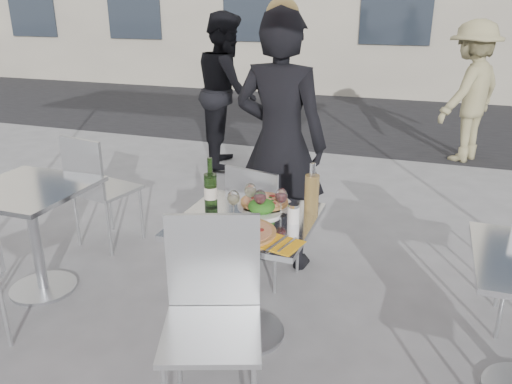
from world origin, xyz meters
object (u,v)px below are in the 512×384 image
(wineglass_white_b, at_px, (250,191))
(napkin_left, at_px, (191,224))
(pizza_far, at_px, (264,203))
(pedestrian_b, at_px, (470,92))
(wineglass_red_a, at_px, (260,198))
(chair_far, at_px, (260,215))
(carafe, at_px, (312,193))
(sugar_shaker, at_px, (293,214))
(side_chair_lfar, at_px, (96,183))
(chair_near, at_px, (212,304))
(napkin_right, at_px, (282,244))
(main_table, at_px, (247,253))
(salad_plate, at_px, (262,208))
(wineglass_red_b, at_px, (281,197))
(side_table_left, at_px, (32,217))
(pizza_near, at_px, (241,232))
(woman_diner, at_px, (280,144))
(pedestrian_a, at_px, (227,91))
(wineglass_white_a, at_px, (234,199))
(wine_bottle, at_px, (211,189))

(wineglass_white_b, bearing_deg, napkin_left, -126.10)
(wineglass_white_b, bearing_deg, pizza_far, 59.29)
(pedestrian_b, xyz_separation_m, wineglass_red_a, (-1.23, -4.26, 0.01))
(pizza_far, bearing_deg, chair_far, 112.91)
(carafe, xyz_separation_m, sugar_shaker, (-0.06, -0.17, -0.06))
(side_chair_lfar, bearing_deg, carafe, 175.47)
(chair_near, relative_size, sugar_shaker, 8.95)
(napkin_right, bearing_deg, chair_far, 128.89)
(side_chair_lfar, relative_size, napkin_right, 4.26)
(main_table, height_order, salad_plate, salad_plate)
(wineglass_red_b, bearing_deg, side_table_left, -176.52)
(pizza_near, xyz_separation_m, carafe, (0.27, 0.39, 0.11))
(side_table_left, relative_size, carafe, 2.59)
(pedestrian_b, relative_size, wineglass_red_b, 10.77)
(woman_diner, height_order, napkin_right, woman_diner)
(side_chair_lfar, bearing_deg, napkin_right, 163.11)
(main_table, distance_m, napkin_left, 0.37)
(side_table_left, distance_m, chair_near, 1.64)
(pedestrian_a, bearing_deg, chair_far, -176.27)
(salad_plate, relative_size, wineglass_white_b, 1.40)
(main_table, distance_m, side_chair_lfar, 1.66)
(pedestrian_a, relative_size, pizza_near, 4.97)
(chair_far, relative_size, woman_diner, 0.47)
(chair_near, xyz_separation_m, salad_plate, (0.01, 0.65, 0.22))
(woman_diner, relative_size, napkin_left, 8.68)
(main_table, relative_size, sugar_shaker, 7.01)
(chair_near, distance_m, wineglass_red_b, 0.74)
(woman_diner, bearing_deg, side_chair_lfar, 14.56)
(napkin_left, bearing_deg, wineglass_white_b, 65.34)
(pedestrian_b, xyz_separation_m, pizza_far, (-1.27, -4.09, -0.08))
(side_chair_lfar, bearing_deg, napkin_left, 156.15)
(woman_diner, bearing_deg, side_table_left, 38.56)
(pizza_far, height_order, wineglass_red_a, wineglass_red_a)
(chair_far, bearing_deg, napkin_right, 127.88)
(side_chair_lfar, relative_size, salad_plate, 4.19)
(wineglass_white_a, bearing_deg, salad_plate, 37.18)
(wineglass_white_a, relative_size, wineglass_red_a, 1.00)
(wineglass_white_a, xyz_separation_m, napkin_right, (0.34, -0.23, -0.11))
(chair_near, relative_size, wineglass_red_a, 6.08)
(pedestrian_a, xyz_separation_m, napkin_left, (1.18, -3.33, -0.14))
(woman_diner, height_order, napkin_left, woman_diner)
(wine_bottle, bearing_deg, wineglass_red_a, -6.35)
(salad_plate, distance_m, carafe, 0.29)
(chair_near, xyz_separation_m, woman_diner, (-0.14, 1.52, 0.35))
(wine_bottle, relative_size, wineglass_red_a, 1.87)
(chair_far, relative_size, chair_near, 0.90)
(wine_bottle, xyz_separation_m, napkin_right, (0.52, -0.32, -0.11))
(pedestrian_b, bearing_deg, pedestrian_a, -36.72)
(salad_plate, bearing_deg, pedestrian_a, 115.81)
(chair_near, distance_m, woman_diner, 1.56)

